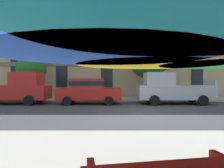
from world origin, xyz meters
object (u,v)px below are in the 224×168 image
pickup_red (14,89)px  street_tree_left (30,69)px  pickup_silver (171,89)px  street_tree_middle (150,55)px  sedan_red (88,90)px

pickup_red → street_tree_left: (-0.25, 3.49, 1.62)m
pickup_silver → street_tree_middle: (-0.91, 2.93, 2.76)m
pickup_red → pickup_silver: (10.88, 0.00, 0.00)m
street_tree_middle → pickup_red: bearing=-163.6°
pickup_silver → pickup_red: bearing=180.0°
pickup_red → street_tree_middle: 10.75m
pickup_silver → street_tree_left: street_tree_left is taller
pickup_red → street_tree_left: street_tree_left is taller
sedan_red → pickup_silver: (5.74, 0.00, 0.08)m
pickup_silver → street_tree_left: size_ratio=1.30×
pickup_red → sedan_red: 5.14m
street_tree_left → pickup_red: bearing=-85.8°
pickup_red → street_tree_left: 3.86m
street_tree_left → pickup_silver: bearing=-17.4°
sedan_red → street_tree_left: (-5.39, 3.49, 1.70)m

